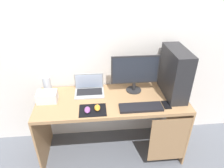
% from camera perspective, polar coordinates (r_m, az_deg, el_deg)
% --- Properties ---
extents(ground_plane, '(8.00, 8.00, 0.00)m').
position_cam_1_polar(ground_plane, '(2.62, 0.00, -17.74)').
color(ground_plane, slate).
extents(wall_back, '(4.00, 0.05, 2.60)m').
position_cam_1_polar(wall_back, '(2.18, -0.78, 13.14)').
color(wall_back, silver).
rests_on(wall_back, ground_plane).
extents(desk, '(1.56, 0.60, 0.75)m').
position_cam_1_polar(desk, '(2.20, 0.56, -7.43)').
color(desk, '#A37A51').
rests_on(desk, ground_plane).
extents(pc_tower, '(0.18, 0.46, 0.51)m').
position_cam_1_polar(pc_tower, '(2.17, 17.22, 2.98)').
color(pc_tower, '#232326').
rests_on(pc_tower, desk).
extents(monitor, '(0.50, 0.17, 0.42)m').
position_cam_1_polar(monitor, '(2.15, 6.47, 3.26)').
color(monitor, '#232326').
rests_on(monitor, desk).
extents(laptop, '(0.31, 0.22, 0.21)m').
position_cam_1_polar(laptop, '(2.22, -6.38, -1.36)').
color(laptop, '#9EA3A8').
rests_on(laptop, desk).
extents(speaker, '(0.08, 0.08, 0.19)m').
position_cam_1_polar(speaker, '(2.27, -17.71, -0.29)').
color(speaker, '#B7BCC6').
rests_on(speaker, desk).
extents(projector, '(0.20, 0.14, 0.11)m').
position_cam_1_polar(projector, '(2.16, -17.75, -3.42)').
color(projector, silver).
rests_on(projector, desk).
extents(keyboard, '(0.42, 0.14, 0.02)m').
position_cam_1_polar(keyboard, '(2.00, 8.13, -6.50)').
color(keyboard, black).
rests_on(keyboard, desk).
extents(mousepad, '(0.26, 0.20, 0.00)m').
position_cam_1_polar(mousepad, '(1.97, -5.44, -7.34)').
color(mousepad, black).
rests_on(mousepad, desk).
extents(mouse_left, '(0.06, 0.10, 0.03)m').
position_cam_1_polar(mouse_left, '(1.97, -4.15, -6.65)').
color(mouse_left, orange).
rests_on(mouse_left, mousepad).
extents(mouse_right, '(0.06, 0.10, 0.03)m').
position_cam_1_polar(mouse_right, '(1.95, -6.94, -7.22)').
color(mouse_right, '#8C4C99').
rests_on(mouse_right, mousepad).
extents(cell_phone, '(0.07, 0.13, 0.01)m').
position_cam_1_polar(cell_phone, '(2.10, 14.99, -5.67)').
color(cell_phone, black).
rests_on(cell_phone, desk).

